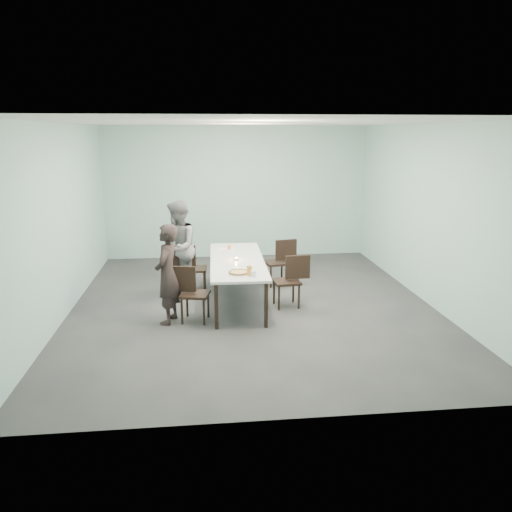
{
  "coord_description": "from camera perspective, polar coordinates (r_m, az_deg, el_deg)",
  "views": [
    {
      "loc": [
        -0.81,
        -7.98,
        2.84
      ],
      "look_at": [
        0.0,
        -0.58,
        1.0
      ],
      "focal_mm": 35.0,
      "sensor_mm": 36.0,
      "label": 1
    }
  ],
  "objects": [
    {
      "name": "beer_glass",
      "position": [
        7.52,
        -0.76,
        -1.67
      ],
      "size": [
        0.08,
        0.08,
        0.15
      ],
      "primitive_type": "cylinder",
      "color": "orange",
      "rests_on": "table"
    },
    {
      "name": "chair_far_left",
      "position": [
        9.15,
        -7.5,
        -1.05
      ],
      "size": [
        0.62,
        0.44,
        0.87
      ],
      "rotation": [
        0.0,
        0.0,
        -0.04
      ],
      "color": "black",
      "rests_on": "ground"
    },
    {
      "name": "water_tumbler",
      "position": [
        7.45,
        -0.32,
        -2.05
      ],
      "size": [
        0.08,
        0.08,
        0.09
      ],
      "primitive_type": "cylinder",
      "color": "silver",
      "rests_on": "table"
    },
    {
      "name": "chair_far_right",
      "position": [
        9.54,
        2.83,
        -0.33
      ],
      "size": [
        0.64,
        0.49,
        0.87
      ],
      "rotation": [
        0.0,
        0.0,
        3.33
      ],
      "color": "black",
      "rests_on": "ground"
    },
    {
      "name": "diner_far",
      "position": [
        9.04,
        -8.91,
        0.96
      ],
      "size": [
        0.64,
        0.82,
        1.69
      ],
      "primitive_type": "imported",
      "rotation": [
        0.0,
        0.0,
        -1.58
      ],
      "color": "slate",
      "rests_on": "ground"
    },
    {
      "name": "chair_near_left",
      "position": [
        7.73,
        -7.59,
        -3.84
      ],
      "size": [
        0.64,
        0.5,
        0.87
      ],
      "rotation": [
        0.0,
        0.0,
        -0.21
      ],
      "color": "black",
      "rests_on": "ground"
    },
    {
      "name": "ground",
      "position": [
        8.51,
        -0.43,
        -5.61
      ],
      "size": [
        7.0,
        7.0,
        0.0
      ],
      "primitive_type": "plane",
      "color": "#333335",
      "rests_on": "ground"
    },
    {
      "name": "pizza",
      "position": [
        7.62,
        -1.98,
        -1.9
      ],
      "size": [
        0.34,
        0.34,
        0.04
      ],
      "color": "white",
      "rests_on": "table"
    },
    {
      "name": "tealight",
      "position": [
        8.42,
        -2.27,
        -0.35
      ],
      "size": [
        0.06,
        0.06,
        0.05
      ],
      "color": "silver",
      "rests_on": "table"
    },
    {
      "name": "chair_near_right",
      "position": [
        8.34,
        4.04,
        -2.44
      ],
      "size": [
        0.63,
        0.46,
        0.87
      ],
      "rotation": [
        0.0,
        0.0,
        3.24
      ],
      "color": "black",
      "rests_on": "ground"
    },
    {
      "name": "menu",
      "position": [
        9.24,
        -3.47,
        0.81
      ],
      "size": [
        0.3,
        0.23,
        0.01
      ],
      "primitive_type": "cube",
      "rotation": [
        0.0,
        0.0,
        -0.02
      ],
      "color": "silver",
      "rests_on": "table"
    },
    {
      "name": "table",
      "position": [
        8.49,
        -2.18,
        -0.78
      ],
      "size": [
        0.96,
        2.62,
        0.75
      ],
      "rotation": [
        0.0,
        0.0,
        -0.02
      ],
      "color": "white",
      "rests_on": "ground"
    },
    {
      "name": "side_plate",
      "position": [
        8.06,
        -0.61,
        -1.11
      ],
      "size": [
        0.18,
        0.18,
        0.01
      ],
      "primitive_type": "cylinder",
      "color": "white",
      "rests_on": "table"
    },
    {
      "name": "diner_near",
      "position": [
        7.65,
        -10.09,
        -2.06
      ],
      "size": [
        0.5,
        0.63,
        1.53
      ],
      "primitive_type": "imported",
      "rotation": [
        0.0,
        0.0,
        -1.82
      ],
      "color": "black",
      "rests_on": "ground"
    },
    {
      "name": "room_shell",
      "position": [
        8.06,
        -0.45,
        8.08
      ],
      "size": [
        6.02,
        7.02,
        3.01
      ],
      "color": "#A8D3CE",
      "rests_on": "ground"
    },
    {
      "name": "amber_tumbler",
      "position": [
        9.2,
        -3.05,
        0.99
      ],
      "size": [
        0.07,
        0.07,
        0.08
      ],
      "primitive_type": "cylinder",
      "color": "orange",
      "rests_on": "table"
    }
  ]
}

